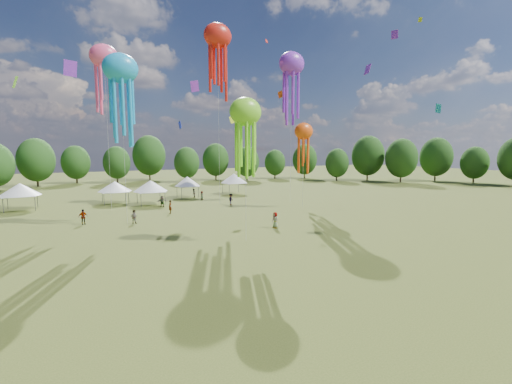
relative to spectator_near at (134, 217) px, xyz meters
name	(u,v)px	position (x,y,z in m)	size (l,w,h in m)	color
ground	(464,353)	(9.04, -36.60, -0.86)	(300.00, 300.00, 0.00)	#384416
spectator_near	(134,217)	(0.00, 0.00, 0.00)	(0.84, 0.65, 1.72)	gray
spectators_far	(191,203)	(9.64, 7.08, 0.05)	(23.76, 31.07, 1.92)	gray
festival_tents	(145,184)	(4.72, 18.59, 2.27)	(42.51, 11.78, 4.28)	#47474C
show_kites	(217,79)	(13.30, 4.92, 18.82)	(33.72, 28.72, 29.43)	#1A9CE0
treeline	(140,163)	(5.17, 25.92, 5.68)	(201.57, 95.24, 13.43)	#38281C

